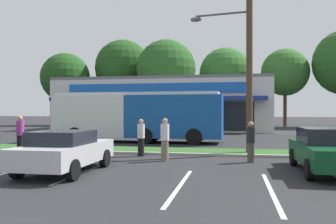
{
  "coord_description": "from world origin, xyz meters",
  "views": [
    {
      "loc": [
        4.61,
        -3.32,
        2.06
      ],
      "look_at": [
        0.61,
        18.1,
        1.99
      ],
      "focal_mm": 37.71,
      "sensor_mm": 36.0,
      "label": 1
    }
  ],
  "objects_px": {
    "car_2": "(65,151)",
    "pedestrian_near_bench": "(20,135)",
    "car_4": "(183,127)",
    "pedestrian_mid": "(165,140)",
    "pedestrian_by_pole": "(141,137)",
    "utility_pole": "(246,48)",
    "city_bus": "(138,115)",
    "pedestrian_far": "(251,142)",
    "car_3": "(328,150)"
  },
  "relations": [
    {
      "from": "car_2",
      "to": "pedestrian_near_bench",
      "type": "xyz_separation_m",
      "value": [
        -4.62,
        4.52,
        0.18
      ]
    },
    {
      "from": "car_4",
      "to": "pedestrian_mid",
      "type": "xyz_separation_m",
      "value": [
        1.32,
        -14.29,
        0.13
      ]
    },
    {
      "from": "car_4",
      "to": "pedestrian_by_pole",
      "type": "bearing_deg",
      "value": -90.22
    },
    {
      "from": "utility_pole",
      "to": "car_4",
      "type": "bearing_deg",
      "value": 112.28
    },
    {
      "from": "utility_pole",
      "to": "car_4",
      "type": "relative_size",
      "value": 2.18
    },
    {
      "from": "city_bus",
      "to": "pedestrian_far",
      "type": "xyz_separation_m",
      "value": [
        6.89,
        -8.02,
        -0.94
      ]
    },
    {
      "from": "pedestrian_far",
      "to": "pedestrian_mid",
      "type": "bearing_deg",
      "value": -46.47
    },
    {
      "from": "car_2",
      "to": "pedestrian_mid",
      "type": "xyz_separation_m",
      "value": [
        2.78,
        3.22,
        0.15
      ]
    },
    {
      "from": "car_2",
      "to": "pedestrian_mid",
      "type": "distance_m",
      "value": 4.26
    },
    {
      "from": "pedestrian_near_bench",
      "to": "pedestrian_far",
      "type": "height_order",
      "value": "pedestrian_near_bench"
    },
    {
      "from": "pedestrian_by_pole",
      "to": "pedestrian_near_bench",
      "type": "bearing_deg",
      "value": -110.7
    },
    {
      "from": "car_3",
      "to": "car_4",
      "type": "relative_size",
      "value": 1.06
    },
    {
      "from": "utility_pole",
      "to": "pedestrian_by_pole",
      "type": "distance_m",
      "value": 6.48
    },
    {
      "from": "city_bus",
      "to": "pedestrian_far",
      "type": "distance_m",
      "value": 10.61
    },
    {
      "from": "car_2",
      "to": "car_4",
      "type": "relative_size",
      "value": 0.99
    },
    {
      "from": "city_bus",
      "to": "pedestrian_mid",
      "type": "bearing_deg",
      "value": 113.64
    },
    {
      "from": "car_2",
      "to": "city_bus",
      "type": "bearing_deg",
      "value": 3.3
    },
    {
      "from": "city_bus",
      "to": "pedestrian_mid",
      "type": "xyz_separation_m",
      "value": [
        3.44,
        -8.27,
        -0.88
      ]
    },
    {
      "from": "pedestrian_by_pole",
      "to": "pedestrian_far",
      "type": "relative_size",
      "value": 1.03
    },
    {
      "from": "car_2",
      "to": "pedestrian_by_pole",
      "type": "relative_size",
      "value": 2.51
    },
    {
      "from": "city_bus",
      "to": "pedestrian_near_bench",
      "type": "height_order",
      "value": "city_bus"
    },
    {
      "from": "pedestrian_near_bench",
      "to": "city_bus",
      "type": "bearing_deg",
      "value": -139.67
    },
    {
      "from": "car_3",
      "to": "pedestrian_far",
      "type": "distance_m",
      "value": 3.08
    },
    {
      "from": "city_bus",
      "to": "pedestrian_near_bench",
      "type": "bearing_deg",
      "value": 61.47
    },
    {
      "from": "utility_pole",
      "to": "pedestrian_mid",
      "type": "bearing_deg",
      "value": -139.24
    },
    {
      "from": "car_3",
      "to": "pedestrian_far",
      "type": "relative_size",
      "value": 2.8
    },
    {
      "from": "pedestrian_mid",
      "to": "car_3",
      "type": "bearing_deg",
      "value": -76.71
    },
    {
      "from": "city_bus",
      "to": "pedestrian_by_pole",
      "type": "xyz_separation_m",
      "value": [
        2.07,
        -6.92,
        -0.91
      ]
    },
    {
      "from": "car_4",
      "to": "utility_pole",
      "type": "bearing_deg",
      "value": -67.72
    },
    {
      "from": "pedestrian_far",
      "to": "car_3",
      "type": "bearing_deg",
      "value": 90.98
    },
    {
      "from": "pedestrian_near_bench",
      "to": "pedestrian_mid",
      "type": "distance_m",
      "value": 7.51
    },
    {
      "from": "car_4",
      "to": "pedestrian_by_pole",
      "type": "height_order",
      "value": "pedestrian_by_pole"
    },
    {
      "from": "pedestrian_by_pole",
      "to": "pedestrian_far",
      "type": "distance_m",
      "value": 4.94
    },
    {
      "from": "utility_pole",
      "to": "car_4",
      "type": "distance_m",
      "value": 13.04
    },
    {
      "from": "pedestrian_mid",
      "to": "car_4",
      "type": "bearing_deg",
      "value": 34.32
    },
    {
      "from": "car_3",
      "to": "pedestrian_far",
      "type": "bearing_deg",
      "value": -128.31
    },
    {
      "from": "car_2",
      "to": "car_4",
      "type": "bearing_deg",
      "value": -4.76
    },
    {
      "from": "car_2",
      "to": "pedestrian_by_pole",
      "type": "bearing_deg",
      "value": -17.12
    },
    {
      "from": "pedestrian_near_bench",
      "to": "pedestrian_by_pole",
      "type": "height_order",
      "value": "pedestrian_near_bench"
    },
    {
      "from": "pedestrian_by_pole",
      "to": "pedestrian_far",
      "type": "xyz_separation_m",
      "value": [
        4.82,
        -1.1,
        -0.03
      ]
    },
    {
      "from": "pedestrian_near_bench",
      "to": "car_4",
      "type": "bearing_deg",
      "value": -135.18
    },
    {
      "from": "car_3",
      "to": "car_4",
      "type": "height_order",
      "value": "car_3"
    },
    {
      "from": "car_4",
      "to": "pedestrian_by_pole",
      "type": "relative_size",
      "value": 2.54
    },
    {
      "from": "utility_pole",
      "to": "pedestrian_far",
      "type": "distance_m",
      "value": 4.96
    },
    {
      "from": "car_3",
      "to": "car_2",
      "type": "bearing_deg",
      "value": -79.72
    },
    {
      "from": "car_4",
      "to": "pedestrian_near_bench",
      "type": "height_order",
      "value": "pedestrian_near_bench"
    },
    {
      "from": "pedestrian_near_bench",
      "to": "pedestrian_far",
      "type": "distance_m",
      "value": 10.9
    },
    {
      "from": "pedestrian_near_bench",
      "to": "pedestrian_mid",
      "type": "relative_size",
      "value": 1.03
    },
    {
      "from": "car_2",
      "to": "car_3",
      "type": "distance_m",
      "value": 8.79
    },
    {
      "from": "city_bus",
      "to": "car_2",
      "type": "distance_m",
      "value": 11.56
    }
  ]
}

